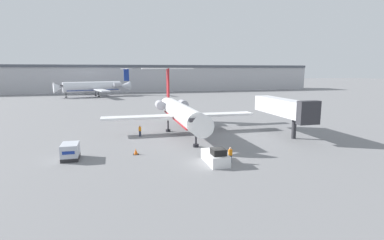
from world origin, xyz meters
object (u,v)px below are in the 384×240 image
airplane_main (180,112)px  jet_bridge (284,108)px  pushback_tug (215,157)px  worker_near_tug (230,155)px  worker_by_wing (140,131)px  traffic_cone_left (136,152)px  airplane_parked_far_left (95,87)px  luggage_cart (70,151)px

airplane_main → jet_bridge: 17.16m
pushback_tug → jet_bridge: (15.79, 11.75, 3.73)m
airplane_main → worker_near_tug: (1.80, -18.42, -2.54)m
worker_by_wing → pushback_tug: bearing=-66.4°
worker_near_tug → traffic_cone_left: (-10.20, 6.24, -0.61)m
airplane_parked_far_left → jet_bridge: airplane_parked_far_left is taller
worker_near_tug → worker_by_wing: 18.82m
worker_by_wing → airplane_parked_far_left: bearing=98.1°
airplane_main → pushback_tug: airplane_main is taller
traffic_cone_left → worker_near_tug: bearing=-31.5°
jet_bridge → worker_by_wing: bearing=168.8°
jet_bridge → pushback_tug: bearing=-143.3°
airplane_main → pushback_tug: (0.14, -18.06, -2.79)m
pushback_tug → luggage_cart: bearing=160.6°
worker_by_wing → jet_bridge: 23.60m
airplane_main → pushback_tug: 18.27m
worker_by_wing → airplane_parked_far_left: airplane_parked_far_left is taller
worker_near_tug → worker_by_wing: worker_near_tug is taller
pushback_tug → worker_near_tug: 1.72m
airplane_main → worker_by_wing: size_ratio=15.05×
airplane_main → airplane_parked_far_left: 78.24m
traffic_cone_left → worker_by_wing: bearing=82.2°
luggage_cart → jet_bridge: (31.98, 6.04, 3.49)m
airplane_main → worker_by_wing: 7.64m
luggage_cart → jet_bridge: jet_bridge is taller
pushback_tug → worker_near_tug: size_ratio=2.49×
airplane_main → worker_near_tug: 18.68m
pushback_tug → airplane_parked_far_left: bearing=100.9°
pushback_tug → airplane_parked_far_left: 95.98m
worker_by_wing → traffic_cone_left: 10.52m
worker_near_tug → jet_bridge: jet_bridge is taller
worker_near_tug → airplane_parked_far_left: bearing=101.9°
worker_by_wing → airplane_parked_far_left: 78.74m
airplane_main → pushback_tug: size_ratio=5.90×
pushback_tug → luggage_cart: (-16.19, 5.71, 0.23)m
airplane_parked_far_left → worker_near_tug: bearing=-78.1°
airplane_main → worker_near_tug: size_ratio=14.70×
worker_near_tug → worker_by_wing: (-8.77, 16.65, -0.03)m
traffic_cone_left → airplane_parked_far_left: (-9.65, 88.31, 3.57)m
worker_near_tug → airplane_parked_far_left: 96.66m
worker_near_tug → jet_bridge: (14.12, 12.12, 3.49)m
worker_near_tug → luggage_cart: bearing=161.2°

